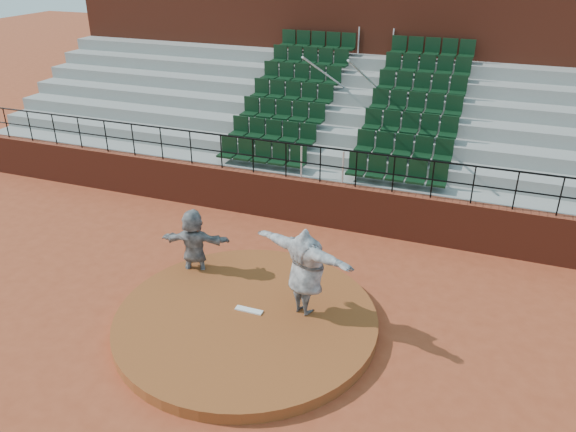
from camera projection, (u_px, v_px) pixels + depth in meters
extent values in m
plane|color=#A14224|center=(246.00, 324.00, 11.84)|extent=(90.00, 90.00, 0.00)
cylinder|color=brown|center=(246.00, 320.00, 11.79)|extent=(5.50, 5.50, 0.25)
cube|color=white|center=(249.00, 310.00, 11.85)|extent=(0.60, 0.15, 0.03)
cube|color=maroon|center=(319.00, 203.00, 15.75)|extent=(24.00, 0.30, 1.30)
cylinder|color=black|center=(321.00, 147.00, 15.02)|extent=(24.00, 0.05, 0.05)
cylinder|color=black|center=(320.00, 165.00, 15.24)|extent=(24.00, 0.04, 0.04)
cylinder|color=black|center=(6.00, 123.00, 18.71)|extent=(0.04, 0.04, 1.00)
cylinder|color=black|center=(30.00, 126.00, 18.39)|extent=(0.04, 0.04, 1.00)
cylinder|color=black|center=(54.00, 129.00, 18.08)|extent=(0.04, 0.04, 1.00)
cylinder|color=black|center=(80.00, 133.00, 17.76)|extent=(0.04, 0.04, 1.00)
cylinder|color=black|center=(106.00, 136.00, 17.45)|extent=(0.04, 0.04, 1.00)
cylinder|color=black|center=(133.00, 140.00, 17.13)|extent=(0.04, 0.04, 1.00)
cylinder|color=black|center=(161.00, 144.00, 16.82)|extent=(0.04, 0.04, 1.00)
cylinder|color=black|center=(191.00, 148.00, 16.50)|extent=(0.04, 0.04, 1.00)
cylinder|color=black|center=(221.00, 152.00, 16.19)|extent=(0.04, 0.04, 1.00)
cylinder|color=black|center=(253.00, 156.00, 15.87)|extent=(0.04, 0.04, 1.00)
cylinder|color=black|center=(286.00, 160.00, 15.56)|extent=(0.04, 0.04, 1.00)
cylinder|color=black|center=(320.00, 165.00, 15.24)|extent=(0.04, 0.04, 1.00)
cylinder|color=black|center=(356.00, 169.00, 14.93)|extent=(0.04, 0.04, 1.00)
cylinder|color=black|center=(393.00, 174.00, 14.61)|extent=(0.04, 0.04, 1.00)
cylinder|color=black|center=(432.00, 180.00, 14.30)|extent=(0.04, 0.04, 1.00)
cylinder|color=black|center=(473.00, 185.00, 13.98)|extent=(0.04, 0.04, 1.00)
cylinder|color=black|center=(516.00, 191.00, 13.67)|extent=(0.04, 0.04, 1.00)
cylinder|color=black|center=(560.00, 197.00, 13.35)|extent=(0.04, 0.04, 1.00)
cube|color=gray|center=(325.00, 195.00, 16.24)|extent=(24.00, 0.85, 1.30)
cube|color=black|center=(262.00, 154.00, 16.42)|extent=(2.75, 0.48, 0.72)
cube|color=black|center=(396.00, 172.00, 15.17)|extent=(2.75, 0.48, 0.72)
cube|color=gray|center=(334.00, 178.00, 16.86)|extent=(24.00, 0.85, 1.70)
cube|color=black|center=(273.00, 132.00, 16.95)|extent=(2.75, 0.48, 0.72)
cube|color=black|center=(403.00, 148.00, 15.71)|extent=(2.75, 0.48, 0.72)
cube|color=gray|center=(342.00, 163.00, 17.48)|extent=(24.00, 0.85, 2.10)
cube|color=black|center=(283.00, 112.00, 17.49)|extent=(2.75, 0.48, 0.72)
cube|color=black|center=(410.00, 125.00, 16.25)|extent=(2.75, 0.48, 0.72)
cube|color=gray|center=(349.00, 148.00, 18.11)|extent=(24.00, 0.85, 2.50)
cube|color=black|center=(292.00, 93.00, 18.03)|extent=(2.75, 0.48, 0.72)
cube|color=black|center=(416.00, 105.00, 16.78)|extent=(2.75, 0.48, 0.72)
cube|color=gray|center=(356.00, 134.00, 18.73)|extent=(24.00, 0.85, 2.90)
cube|color=black|center=(301.00, 75.00, 18.56)|extent=(2.75, 0.48, 0.72)
cube|color=black|center=(422.00, 85.00, 17.32)|extent=(2.75, 0.48, 0.72)
cube|color=gray|center=(362.00, 122.00, 19.36)|extent=(24.00, 0.85, 3.30)
cube|color=black|center=(309.00, 58.00, 19.10)|extent=(2.75, 0.48, 0.72)
cube|color=black|center=(427.00, 67.00, 17.85)|extent=(2.75, 0.48, 0.72)
cube|color=gray|center=(369.00, 110.00, 19.98)|extent=(24.00, 0.85, 3.70)
cube|color=black|center=(317.00, 42.00, 19.64)|extent=(2.75, 0.48, 0.72)
cube|color=black|center=(432.00, 49.00, 18.39)|extent=(2.75, 0.48, 0.72)
cylinder|color=silver|center=(334.00, 80.00, 17.35)|extent=(0.06, 5.97, 2.46)
cylinder|color=silver|center=(372.00, 83.00, 16.97)|extent=(0.06, 5.97, 2.46)
cube|color=maroon|center=(383.00, 52.00, 20.85)|extent=(24.00, 3.00, 7.10)
imported|color=black|center=(306.00, 271.00, 11.42)|extent=(2.50, 1.46, 1.97)
imported|color=black|center=(194.00, 244.00, 13.15)|extent=(1.71, 0.89, 1.76)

